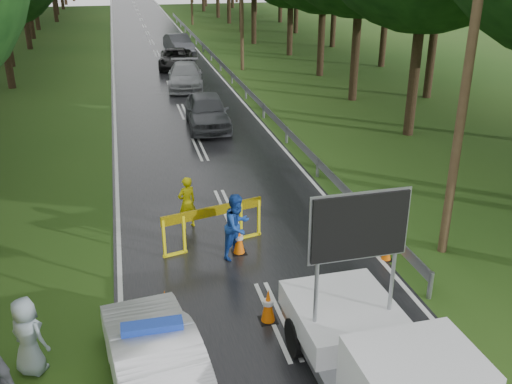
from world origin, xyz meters
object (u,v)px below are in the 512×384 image
object	(u,v)px
barrier	(213,216)
civilian	(237,226)
queue_car_first	(207,111)
police_sedan	(155,363)
work_truck	(379,362)
officer	(187,203)
queue_car_fourth	(179,44)
queue_car_third	(176,59)
queue_car_second	(185,76)

from	to	relation	value
barrier	civilian	distance (m)	0.86
barrier	queue_car_first	size ratio (longest dim) A/B	0.62
police_sedan	work_truck	distance (m)	3.96
queue_car_first	officer	bearing A→B (deg)	-99.39
civilian	queue_car_fourth	xyz separation A→B (m)	(1.99, 32.62, -0.15)
barrier	queue_car_fourth	bearing A→B (deg)	71.24
barrier	officer	distance (m)	1.43
work_truck	civilian	distance (m)	6.06
police_sedan	queue_car_first	xyz separation A→B (m)	(3.53, 16.73, 0.06)
barrier	queue_car_third	bearing A→B (deg)	72.08
police_sedan	officer	distance (m)	6.85
work_truck	civilian	size ratio (longest dim) A/B	2.61
work_truck	civilian	world-z (taller)	work_truck
work_truck	officer	xyz separation A→B (m)	(-2.37, 7.92, -0.20)
police_sedan	queue_car_second	size ratio (longest dim) A/B	0.92
queue_car_second	civilian	bearing A→B (deg)	-86.64
police_sedan	queue_car_fourth	bearing A→B (deg)	-103.97
officer	queue_car_second	world-z (taller)	officer
queue_car_fourth	police_sedan	bearing A→B (deg)	-104.58
officer	queue_car_first	distance (m)	10.25
officer	queue_car_first	world-z (taller)	officer
barrier	police_sedan	bearing A→B (deg)	-123.99
police_sedan	officer	world-z (taller)	officer
queue_car_first	queue_car_fourth	size ratio (longest dim) A/B	1.03
police_sedan	queue_car_first	distance (m)	17.10
barrier	queue_car_first	xyz separation A→B (m)	(1.60, 11.35, -0.13)
civilian	queue_car_second	bearing A→B (deg)	47.63
officer	barrier	bearing A→B (deg)	88.05
civilian	queue_car_first	world-z (taller)	civilian
police_sedan	barrier	xyz separation A→B (m)	(1.93, 5.38, 0.19)
officer	civilian	bearing A→B (deg)	94.17
work_truck	queue_car_second	distance (m)	26.36
barrier	queue_car_second	xyz separation A→B (m)	(1.60, 19.76, -0.21)
work_truck	queue_car_second	world-z (taller)	work_truck
civilian	queue_car_fourth	size ratio (longest dim) A/B	0.40
queue_car_second	queue_car_third	xyz separation A→B (m)	(0.07, 6.18, -0.05)
queue_car_second	queue_car_fourth	world-z (taller)	queue_car_fourth
officer	queue_car_second	distance (m)	18.56
officer	police_sedan	bearing A→B (deg)	54.07
civilian	queue_car_third	world-z (taller)	civilian
queue_car_second	queue_car_third	bearing A→B (deg)	95.65
civilian	officer	bearing A→B (deg)	78.98
barrier	queue_car_third	world-z (taller)	queue_car_third
barrier	officer	size ratio (longest dim) A/B	1.79
officer	queue_car_fourth	world-z (taller)	officer
police_sedan	queue_car_first	bearing A→B (deg)	-109.07
police_sedan	barrier	distance (m)	5.72
queue_car_fourth	civilian	bearing A→B (deg)	-101.26
queue_car_third	officer	bearing A→B (deg)	-87.39
civilian	queue_car_third	xyz separation A→B (m)	(1.14, 26.62, -0.23)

